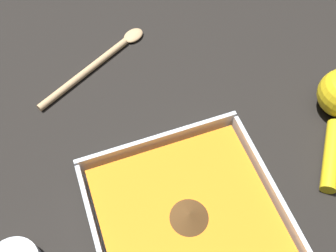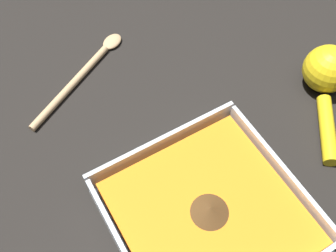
{
  "view_description": "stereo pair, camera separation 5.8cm",
  "coord_description": "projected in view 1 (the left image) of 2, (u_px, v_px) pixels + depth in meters",
  "views": [
    {
      "loc": [
        0.1,
        0.15,
        0.51
      ],
      "look_at": [
        -0.01,
        -0.14,
        0.02
      ],
      "focal_mm": 42.0,
      "sensor_mm": 36.0,
      "label": 1
    },
    {
      "loc": [
        0.15,
        0.13,
        0.51
      ],
      "look_at": [
        -0.01,
        -0.14,
        0.02
      ],
      "focal_mm": 42.0,
      "sensor_mm": 36.0,
      "label": 2
    }
  ],
  "objects": [
    {
      "name": "wooden_spoon",
      "position": [
        99.0,
        62.0,
        0.67
      ],
      "size": [
        0.21,
        0.13,
        0.01
      ],
      "rotation": [
        0.0,
        0.0,
        3.65
      ],
      "color": "tan",
      "rests_on": "ground_plane"
    },
    {
      "name": "square_dish",
      "position": [
        187.0,
        220.0,
        0.51
      ],
      "size": [
        0.24,
        0.24,
        0.05
      ],
      "color": "silver",
      "rests_on": "ground_plane"
    },
    {
      "name": "ground_plane",
      "position": [
        199.0,
        223.0,
        0.52
      ],
      "size": [
        4.0,
        4.0,
        0.0
      ],
      "primitive_type": "plane",
      "color": "black"
    }
  ]
}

